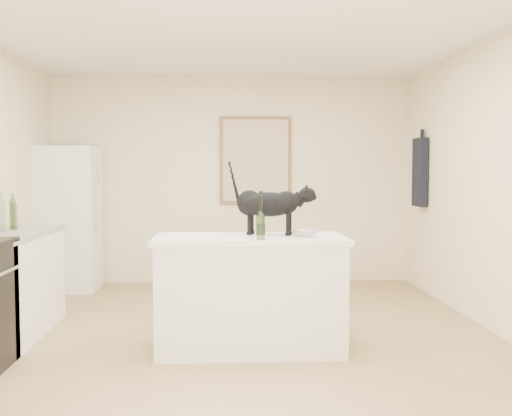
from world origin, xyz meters
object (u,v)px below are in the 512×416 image
object	(u,v)px
fridge	(68,219)
glass_bowl	(305,233)
black_cat	(268,208)
wine_bottle	(261,218)

from	to	relation	value
fridge	glass_bowl	world-z (taller)	fridge
black_cat	glass_bowl	world-z (taller)	black_cat
wine_bottle	glass_bowl	xyz separation A→B (m)	(0.35, 0.15, -0.13)
black_cat	wine_bottle	xyz separation A→B (m)	(-0.08, -0.32, -0.06)
fridge	glass_bowl	size ratio (longest dim) A/B	7.83
fridge	glass_bowl	xyz separation A→B (m)	(2.48, -2.60, 0.08)
black_cat	glass_bowl	bearing A→B (deg)	-17.93
glass_bowl	wine_bottle	bearing A→B (deg)	-157.48
wine_bottle	black_cat	bearing A→B (deg)	75.89
glass_bowl	fridge	bearing A→B (deg)	133.58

